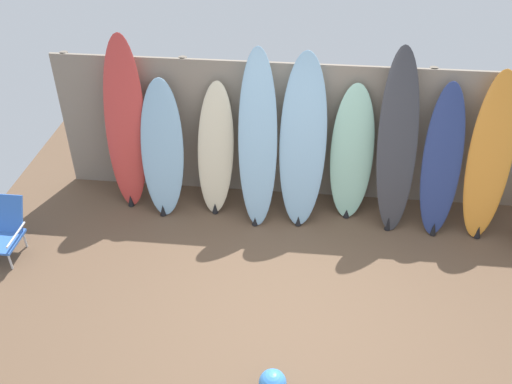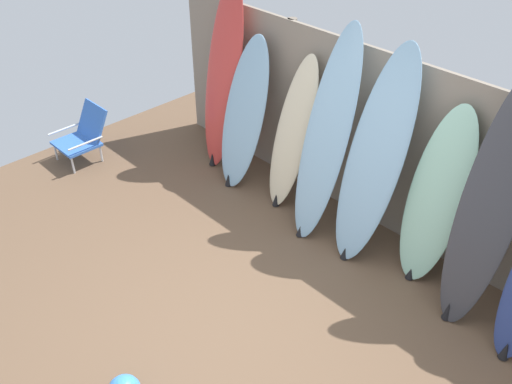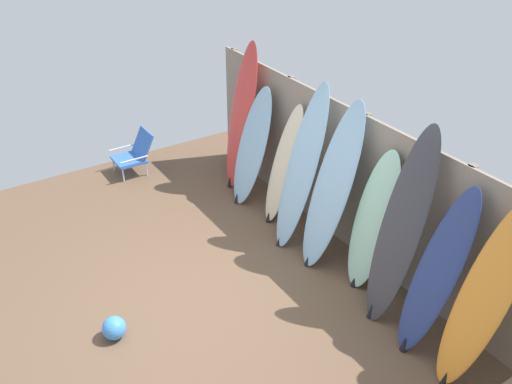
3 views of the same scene
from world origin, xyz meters
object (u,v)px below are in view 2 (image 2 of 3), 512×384
object	(u,v)px
surfboard_skyblue_3	(327,137)
surfboard_red_0	(223,78)
surfboard_skyblue_1	(244,114)
surfboard_cream_2	(293,135)
surfboard_seafoam_5	(436,199)
surfboard_skyblue_4	(375,159)
beach_chair	(83,134)
surfboard_charcoal_6	(490,207)

from	to	relation	value
surfboard_skyblue_3	surfboard_red_0	bearing A→B (deg)	175.19
surfboard_red_0	surfboard_skyblue_1	xyz separation A→B (m)	(0.45, -0.11, -0.25)
surfboard_cream_2	surfboard_seafoam_5	world-z (taller)	surfboard_seafoam_5
surfboard_skyblue_1	surfboard_cream_2	world-z (taller)	surfboard_skyblue_1
surfboard_seafoam_5	surfboard_skyblue_4	bearing A→B (deg)	-169.96
surfboard_skyblue_3	surfboard_skyblue_4	bearing A→B (deg)	5.23
surfboard_cream_2	beach_chair	bearing A→B (deg)	-153.01
surfboard_charcoal_6	beach_chair	xyz separation A→B (m)	(-4.41, -1.10, -0.72)
surfboard_cream_2	surfboard_seafoam_5	distance (m)	1.63
surfboard_red_0	surfboard_seafoam_5	distance (m)	2.74
surfboard_skyblue_1	beach_chair	distance (m)	2.03
surfboard_skyblue_1	beach_chair	size ratio (longest dim) A/B	2.58
surfboard_red_0	surfboard_charcoal_6	distance (m)	3.22
surfboard_cream_2	surfboard_skyblue_3	xyz separation A→B (m)	(0.52, -0.11, 0.23)
surfboard_cream_2	surfboard_skyblue_3	world-z (taller)	surfboard_skyblue_3
surfboard_skyblue_4	surfboard_charcoal_6	xyz separation A→B (m)	(1.08, -0.00, 0.04)
surfboard_skyblue_3	surfboard_charcoal_6	xyz separation A→B (m)	(1.60, 0.04, 0.02)
surfboard_red_0	surfboard_cream_2	distance (m)	1.12
surfboard_red_0	surfboard_seafoam_5	xyz separation A→B (m)	(2.72, 0.02, -0.24)
surfboard_skyblue_3	surfboard_skyblue_4	xyz separation A→B (m)	(0.52, 0.05, -0.02)
surfboard_cream_2	surfboard_charcoal_6	size ratio (longest dim) A/B	0.76
surfboard_cream_2	beach_chair	size ratio (longest dim) A/B	2.52
surfboard_skyblue_1	surfboard_charcoal_6	world-z (taller)	surfboard_charcoal_6
surfboard_skyblue_1	surfboard_cream_2	distance (m)	0.64
surfboard_skyblue_4	surfboard_charcoal_6	bearing A→B (deg)	-0.16
surfboard_seafoam_5	surfboard_charcoal_6	distance (m)	0.55
surfboard_skyblue_4	surfboard_seafoam_5	world-z (taller)	surfboard_skyblue_4
surfboard_red_0	surfboard_skyblue_1	world-z (taller)	surfboard_red_0
surfboard_seafoam_5	surfboard_skyblue_1	bearing A→B (deg)	-176.87
surfboard_seafoam_5	surfboard_red_0	bearing A→B (deg)	-179.66
surfboard_skyblue_4	surfboard_skyblue_1	bearing A→B (deg)	-179.32
surfboard_cream_2	surfboard_skyblue_3	bearing A→B (deg)	-11.61
surfboard_skyblue_3	beach_chair	bearing A→B (deg)	-159.38
surfboard_seafoam_5	surfboard_charcoal_6	bearing A→B (deg)	-12.32
beach_chair	surfboard_seafoam_5	bearing A→B (deg)	24.21
surfboard_cream_2	beach_chair	distance (m)	2.61
surfboard_cream_2	surfboard_charcoal_6	distance (m)	2.14
surfboard_skyblue_1	surfboard_skyblue_3	bearing A→B (deg)	-1.37
surfboard_red_0	surfboard_charcoal_6	world-z (taller)	surfboard_red_0
surfboard_charcoal_6	beach_chair	world-z (taller)	surfboard_charcoal_6
surfboard_seafoam_5	surfboard_charcoal_6	size ratio (longest dim) A/B	0.78
surfboard_red_0	beach_chair	distance (m)	1.84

